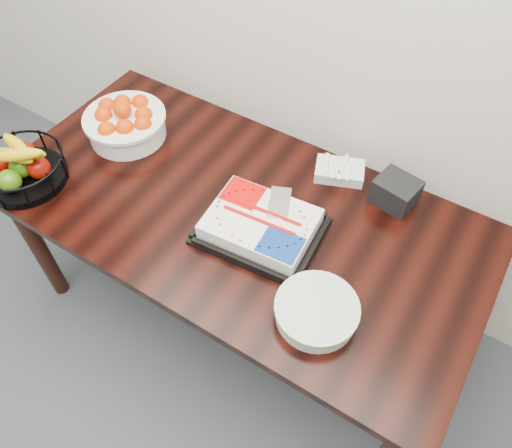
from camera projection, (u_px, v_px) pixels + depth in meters
The scene contains 7 objects.
table at pixel (238, 224), 1.87m from camera, with size 1.80×0.90×0.75m.
cake_tray at pixel (261, 226), 1.71m from camera, with size 0.44×0.36×0.09m.
tangerine_bowl at pixel (124, 118), 1.98m from camera, with size 0.33×0.33×0.21m.
fruit_basket at pixel (21, 167), 1.84m from camera, with size 0.32×0.32×0.17m.
plate_stack at pixel (316, 311), 1.51m from camera, with size 0.26×0.26×0.06m.
fork_bag at pixel (340, 171), 1.89m from camera, with size 0.21×0.18×0.05m.
napkin_box at pixel (396, 192), 1.79m from camera, with size 0.15×0.12×0.10m, color black.
Camera 1 is at (0.68, 1.05, 2.13)m, focal length 35.00 mm.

